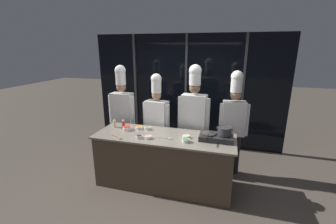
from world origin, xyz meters
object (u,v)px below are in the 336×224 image
Objects in this scene: prep_bowl_scallions at (186,140)px; chef_pastry at (234,116)px; chef_line at (194,112)px; prep_bowl_soy_glaze at (139,137)px; serving_spoon_solid at (119,138)px; stock_pot at (225,131)px; frying_pan at (209,132)px; squeeze_bottle_chili at (123,124)px; prep_bowl_mushrooms at (147,128)px; serving_spoon_slotted at (168,138)px; portable_stove at (216,137)px; squeeze_bottle_oil at (115,123)px; prep_bowl_carrots at (139,128)px; chef_sous at (157,116)px; prep_bowl_shrimp at (148,137)px; prep_bowl_noodles at (186,136)px; chef_head at (122,107)px; prep_bowl_bell_pepper at (127,128)px.

prep_bowl_scallions is 0.06× the size of chef_pastry.
chef_line is 0.74m from chef_pastry.
prep_bowl_soy_glaze is 0.05× the size of chef_line.
prep_bowl_scallions is 0.47× the size of serving_spoon_solid.
frying_pan is at bearing -178.94° from stock_pot.
squeeze_bottle_chili is at bearing 24.66° from chef_line.
chef_pastry is at bearing 77.70° from stock_pot.
serving_spoon_slotted is at bearing -32.81° from prep_bowl_mushrooms.
portable_stove is 1.89m from squeeze_bottle_oil.
prep_bowl_mushrooms reaches higher than prep_bowl_carrots.
squeeze_bottle_oil is 0.83m from chef_sous.
squeeze_bottle_oil reaches higher than prep_bowl_scallions.
prep_bowl_carrots is at bearing 155.35° from serving_spoon_slotted.
prep_bowl_mushrooms is at bearing 91.83° from prep_bowl_soy_glaze.
prep_bowl_shrimp is 1.06m from chef_line.
prep_bowl_mushrooms is at bearing 173.29° from portable_stove.
chef_line reaches higher than portable_stove.
portable_stove is at bearing -6.71° from prep_bowl_mushrooms.
prep_bowl_soy_glaze is 0.41× the size of serving_spoon_solid.
stock_pot is 2.00× the size of prep_bowl_noodles.
prep_bowl_soy_glaze is (-0.15, -0.02, 0.00)m from prep_bowl_shrimp.
stock_pot is at bearing 10.31° from serving_spoon_slotted.
portable_stove is at bearing 2.00° from frying_pan.
prep_bowl_shrimp reaches higher than prep_bowl_noodles.
squeeze_bottle_oil is at bearing 174.00° from prep_bowl_noodles.
prep_bowl_carrots is at bearing 175.12° from stock_pot.
chef_head reaches higher than chef_sous.
prep_bowl_mushrooms is at bearing 146.81° from chef_head.
prep_bowl_shrimp is 0.33m from serving_spoon_slotted.
serving_spoon_slotted is (0.32, 0.09, -0.02)m from prep_bowl_shrimp.
prep_bowl_carrots is 1.76m from chef_pastry.
frying_pan is 1.15m from prep_bowl_soy_glaze.
squeeze_bottle_oil reaches higher than serving_spoon_slotted.
prep_bowl_bell_pepper reaches higher than prep_bowl_shrimp.
prep_bowl_bell_pepper is 1.28m from chef_line.
prep_bowl_mushrooms is 0.06× the size of chef_sous.
chef_head is (-1.51, 0.71, 0.21)m from prep_bowl_noodles.
portable_stove is at bearing -0.88° from prep_bowl_bell_pepper.
chef_sous is at bearing 35.18° from squeeze_bottle_oil.
prep_bowl_carrots is at bearing 4.91° from squeeze_bottle_chili.
prep_bowl_shrimp is 1.30m from chef_head.
prep_bowl_carrots is at bearing 29.24° from chef_line.
prep_bowl_scallions is 1.15m from chef_pastry.
chef_pastry is at bearing 59.34° from frying_pan.
prep_bowl_bell_pepper is at bearing -13.66° from squeeze_bottle_oil.
frying_pan is at bearing 7.40° from prep_bowl_noodles.
portable_stove is at bearing 164.35° from chef_sous.
squeeze_bottle_chili is 0.64m from chef_head.
serving_spoon_solid is at bearing -107.68° from prep_bowl_carrots.
prep_bowl_soy_glaze is 0.86m from chef_sous.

